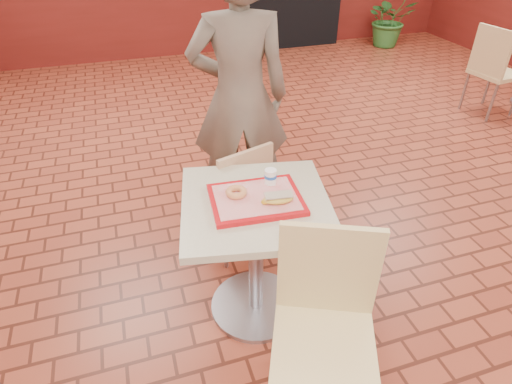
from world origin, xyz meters
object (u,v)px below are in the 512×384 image
object	(u,v)px
chair_main_front	(325,319)
serving_tray	(256,199)
main_table	(256,240)
chair_second_left	(494,67)
paper_cup	(271,176)
chair_main_back	(237,195)
customer	(240,98)
ring_donut	(236,192)
potted_plant	(390,19)
long_john_donut	(278,199)

from	to	relation	value
chair_main_front	serving_tray	bearing A→B (deg)	126.71
chair_main_front	main_table	bearing A→B (deg)	126.71
chair_main_front	chair_second_left	xyz separation A→B (m)	(3.24, 2.53, 0.00)
main_table	paper_cup	world-z (taller)	paper_cup
chair_main_back	customer	distance (m)	0.68
chair_second_left	chair_main_front	bearing A→B (deg)	120.64
main_table	chair_main_back	size ratio (longest dim) A/B	0.94
chair_main_back	ring_donut	size ratio (longest dim) A/B	7.62
main_table	serving_tray	world-z (taller)	serving_tray
ring_donut	chair_second_left	world-z (taller)	chair_second_left
chair_main_front	serving_tray	distance (m)	0.67
chair_main_front	chair_main_back	distance (m)	1.14
serving_tray	chair_second_left	xyz separation A→B (m)	(3.37, 1.94, -0.27)
chair_main_front	paper_cup	xyz separation A→B (m)	(-0.02, 0.70, 0.33)
chair_main_back	customer	world-z (taller)	customer
serving_tray	chair_second_left	distance (m)	3.89
paper_cup	chair_second_left	bearing A→B (deg)	29.46
potted_plant	chair_main_front	bearing A→B (deg)	-124.96
chair_main_back	customer	bearing A→B (deg)	-126.64
long_john_donut	paper_cup	bearing A→B (deg)	82.04
customer	ring_donut	xyz separation A→B (m)	(-0.29, -0.94, -0.11)
main_table	serving_tray	distance (m)	0.27
serving_tray	ring_donut	size ratio (longest dim) A/B	4.15
potted_plant	serving_tray	bearing A→B (deg)	-129.19
main_table	long_john_donut	world-z (taller)	long_john_donut
chair_second_left	long_john_donut	bearing A→B (deg)	114.15
customer	ring_donut	world-z (taller)	customer
chair_main_front	ring_donut	size ratio (longest dim) A/B	8.71
customer	serving_tray	world-z (taller)	customer
main_table	chair_main_back	world-z (taller)	chair_main_back
chair_second_left	ring_donut	bearing A→B (deg)	111.25
main_table	customer	bearing A→B (deg)	78.60
paper_cup	chair_second_left	xyz separation A→B (m)	(3.25, 1.84, -0.32)
paper_cup	chair_second_left	world-z (taller)	chair_second_left
potted_plant	chair_main_back	bearing A→B (deg)	-132.29
ring_donut	paper_cup	distance (m)	0.21
ring_donut	paper_cup	bearing A→B (deg)	14.46
long_john_donut	ring_donut	bearing A→B (deg)	144.88
main_table	potted_plant	distance (m)	6.07
potted_plant	main_table	bearing A→B (deg)	-129.19
ring_donut	long_john_donut	bearing A→B (deg)	-35.12
customer	chair_second_left	distance (m)	3.33
customer	long_john_donut	bearing A→B (deg)	94.70
long_john_donut	chair_second_left	bearing A→B (deg)	31.58
chair_main_back	chair_main_front	bearing A→B (deg)	76.58
long_john_donut	potted_plant	distance (m)	6.09
main_table	chair_main_front	xyz separation A→B (m)	(0.13, -0.60, 0.00)
ring_donut	paper_cup	size ratio (longest dim) A/B	1.38
chair_main_back	ring_donut	xyz separation A→B (m)	(-0.13, -0.49, 0.37)
paper_cup	potted_plant	size ratio (longest dim) A/B	0.09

